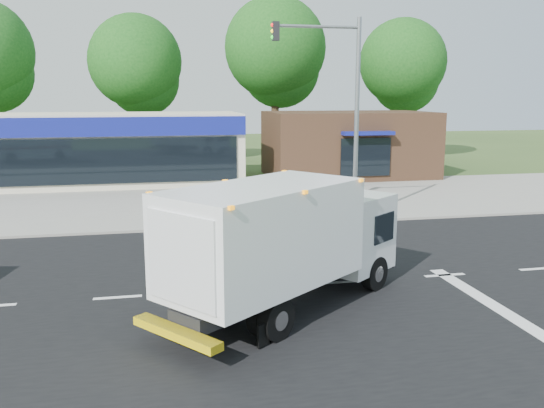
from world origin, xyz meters
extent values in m
plane|color=#385123|center=(0.00, 0.00, 0.00)|extent=(120.00, 120.00, 0.00)
cube|color=black|center=(0.00, 0.00, 0.00)|extent=(60.00, 14.00, 0.02)
cube|color=gray|center=(0.00, 8.20, 0.06)|extent=(60.00, 2.40, 0.12)
cube|color=gray|center=(0.00, 14.00, 0.01)|extent=(60.00, 9.00, 0.02)
cube|color=silver|center=(-6.00, 0.00, 0.02)|extent=(1.20, 0.15, 0.01)
cube|color=silver|center=(-3.00, 0.00, 0.02)|extent=(1.20, 0.15, 0.01)
cube|color=silver|center=(0.00, 0.00, 0.02)|extent=(1.20, 0.15, 0.01)
cube|color=silver|center=(3.00, 0.00, 0.02)|extent=(1.20, 0.15, 0.01)
cube|color=silver|center=(6.00, 0.00, 0.02)|extent=(1.20, 0.15, 0.01)
cube|color=silver|center=(3.00, -3.00, 0.02)|extent=(0.40, 7.00, 0.01)
cube|color=black|center=(-2.66, -2.12, 0.66)|extent=(4.32, 3.68, 0.33)
cube|color=silver|center=(-0.01, -0.04, 1.47)|extent=(2.75, 2.78, 1.99)
cube|color=black|center=(0.70, 0.52, 1.66)|extent=(1.23, 1.51, 0.85)
cube|color=white|center=(-2.66, -2.12, 1.99)|extent=(5.14, 4.72, 2.23)
cube|color=silver|center=(-4.54, -3.60, 1.95)|extent=(1.22, 1.53, 1.80)
cube|color=yellow|center=(-4.67, -3.71, 0.52)|extent=(1.67, 2.00, 0.17)
cube|color=orange|center=(-2.66, -2.12, 3.08)|extent=(5.01, 4.64, 0.08)
cylinder|color=black|center=(-0.53, 0.70, 0.46)|extent=(0.89, 0.79, 0.91)
cylinder|color=black|center=(0.59, -0.72, 0.46)|extent=(0.89, 0.79, 0.91)
cylinder|color=black|center=(-3.77, -1.79, 0.46)|extent=(0.89, 0.79, 0.91)
cylinder|color=black|center=(-2.59, -3.28, 0.46)|extent=(0.89, 0.79, 0.91)
imported|color=tan|center=(-3.96, -1.81, 0.96)|extent=(0.75, 0.84, 1.92)
sphere|color=white|center=(-3.96, -1.81, 1.89)|extent=(0.28, 0.28, 0.28)
cube|color=beige|center=(-9.00, 20.00, 2.00)|extent=(18.00, 6.00, 4.00)
cube|color=navy|center=(-9.00, 16.95, 3.40)|extent=(18.00, 0.30, 1.00)
cube|color=black|center=(-9.00, 16.95, 1.60)|extent=(17.00, 0.12, 2.40)
cube|color=#382316|center=(7.00, 20.00, 2.00)|extent=(10.00, 6.00, 4.00)
cube|color=navy|center=(7.00, 16.90, 2.90)|extent=(3.00, 1.20, 0.20)
cube|color=black|center=(7.00, 16.95, 1.50)|extent=(3.00, 0.12, 2.20)
cylinder|color=gray|center=(3.00, 7.60, 4.00)|extent=(0.18, 0.18, 8.00)
cylinder|color=gray|center=(1.30, 7.60, 7.60)|extent=(3.40, 0.12, 0.12)
cube|color=black|center=(-0.30, 7.60, 7.40)|extent=(0.25, 0.25, 0.70)
cylinder|color=#332114|center=(-6.00, 28.00, 3.43)|extent=(0.56, 0.56, 6.86)
sphere|color=#154C15|center=(-6.00, 28.00, 7.35)|extent=(6.47, 6.47, 6.47)
sphere|color=#154C15|center=(-5.50, 28.50, 6.08)|extent=(5.10, 5.10, 5.10)
cylinder|color=#332114|center=(4.00, 28.00, 3.92)|extent=(0.56, 0.56, 7.84)
sphere|color=#154C15|center=(4.00, 28.00, 8.40)|extent=(7.39, 7.39, 7.39)
sphere|color=#154C15|center=(4.50, 28.50, 6.94)|extent=(5.82, 5.82, 5.82)
cylinder|color=#332114|center=(14.00, 28.00, 3.50)|extent=(0.56, 0.56, 7.00)
sphere|color=#154C15|center=(14.00, 28.00, 7.50)|extent=(6.60, 6.60, 6.60)
sphere|color=#154C15|center=(14.50, 28.50, 6.20)|extent=(5.20, 5.20, 5.20)
camera|label=1|loc=(-4.97, -14.34, 5.07)|focal=38.00mm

